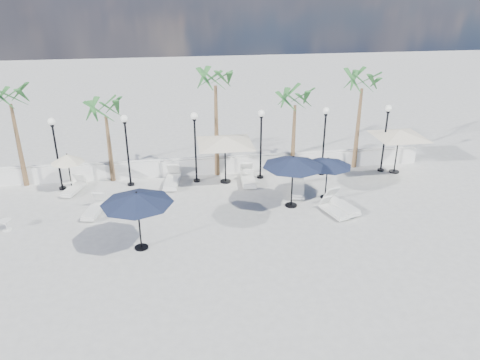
{
  "coord_description": "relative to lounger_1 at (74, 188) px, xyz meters",
  "views": [
    {
      "loc": [
        -1.01,
        -16.8,
        10.18
      ],
      "look_at": [
        1.85,
        2.93,
        1.5
      ],
      "focal_mm": 35.0,
      "sensor_mm": 36.0,
      "label": 1
    }
  ],
  "objects": [
    {
      "name": "ground",
      "position": [
        6.32,
        -6.03,
        -0.23
      ],
      "size": [
        100.0,
        100.0,
        0.0
      ],
      "primitive_type": "plane",
      "color": "#9B9A96",
      "rests_on": "ground"
    },
    {
      "name": "lounger_1",
      "position": [
        0.0,
        0.0,
        0.0
      ],
      "size": [
        1.12,
        1.9,
        0.68
      ],
      "rotation": [
        0.0,
        0.0,
        -0.32
      ],
      "color": "silver",
      "rests_on": "ground"
    },
    {
      "name": "parasol_navy_right",
      "position": [
        12.58,
        -2.49,
        1.66
      ],
      "size": [
        2.4,
        2.4,
        2.15
      ],
      "color": "black",
      "rests_on": "ground"
    },
    {
      "name": "parasol_cream_small",
      "position": [
        -0.14,
        0.17,
        1.54
      ],
      "size": [
        1.68,
        1.68,
        2.07
      ],
      "color": "black",
      "rests_on": "ground"
    },
    {
      "name": "lamppost_3",
      "position": [
        6.32,
        0.47,
        2.26
      ],
      "size": [
        0.36,
        0.36,
        3.84
      ],
      "color": "black",
      "rests_on": "ground"
    },
    {
      "name": "lamppost_1",
      "position": [
        -0.68,
        0.47,
        2.26
      ],
      "size": [
        0.36,
        0.36,
        3.84
      ],
      "color": "black",
      "rests_on": "ground"
    },
    {
      "name": "parasol_navy_left",
      "position": [
        3.68,
        -6.02,
        2.02
      ],
      "size": [
        2.89,
        2.89,
        2.55
      ],
      "color": "black",
      "rests_on": "ground"
    },
    {
      "name": "lounger_4",
      "position": [
        9.04,
        -0.12,
        0.04
      ],
      "size": [
        0.83,
        2.2,
        0.81
      ],
      "rotation": [
        0.0,
        0.0,
        -0.06
      ],
      "color": "silver",
      "rests_on": "ground"
    },
    {
      "name": "lounger_5",
      "position": [
        12.93,
        -3.9,
        0.04
      ],
      "size": [
        1.28,
        2.21,
        0.79
      ],
      "rotation": [
        0.0,
        0.0,
        0.31
      ],
      "color": "silver",
      "rests_on": "ground"
    },
    {
      "name": "balustrade",
      "position": [
        6.32,
        1.47,
        0.24
      ],
      "size": [
        26.0,
        0.3,
        1.01
      ],
      "color": "silver",
      "rests_on": "ground"
    },
    {
      "name": "parasol_cream_sq_a",
      "position": [
        7.86,
        0.17,
        2.34
      ],
      "size": [
        5.66,
        5.66,
        2.78
      ],
      "color": "black",
      "rests_on": "ground"
    },
    {
      "name": "side_table_1",
      "position": [
        -0.29,
        0.15,
        0.09
      ],
      "size": [
        0.55,
        0.55,
        0.53
      ],
      "color": "silver",
      "rests_on": "ground"
    },
    {
      "name": "palm_4",
      "position": [
        15.52,
        1.27,
        4.5
      ],
      "size": [
        2.6,
        2.6,
        5.7
      ],
      "color": "brown",
      "rests_on": "ground"
    },
    {
      "name": "lamppost_5",
      "position": [
        13.32,
        0.47,
        2.26
      ],
      "size": [
        0.36,
        0.36,
        3.84
      ],
      "color": "black",
      "rests_on": "ground"
    },
    {
      "name": "lounger_6",
      "position": [
        12.41,
        -4.3,
        -0.01
      ],
      "size": [
        1.04,
        1.8,
        0.64
      ],
      "rotation": [
        0.0,
        0.0,
        0.31
      ],
      "color": "silver",
      "rests_on": "ground"
    },
    {
      "name": "palm_2",
      "position": [
        7.52,
        1.27,
        4.89
      ],
      "size": [
        2.6,
        2.6,
        6.1
      ],
      "color": "brown",
      "rests_on": "ground"
    },
    {
      "name": "parasol_cream_sq_b",
      "position": [
        17.49,
        0.17,
        2.26
      ],
      "size": [
        5.38,
        5.38,
        2.7
      ],
      "color": "black",
      "rests_on": "ground"
    },
    {
      "name": "lamppost_4",
      "position": [
        9.82,
        0.47,
        2.26
      ],
      "size": [
        0.36,
        0.36,
        3.84
      ],
      "color": "black",
      "rests_on": "ground"
    },
    {
      "name": "lounger_2",
      "position": [
        5.0,
        0.19,
        0.05
      ],
      "size": [
        0.99,
        2.25,
        0.81
      ],
      "rotation": [
        0.0,
        0.0,
        -0.14
      ],
      "color": "silver",
      "rests_on": "ground"
    },
    {
      "name": "lounger_7",
      "position": [
        11.35,
        -1.74,
        0.04
      ],
      "size": [
        1.19,
        2.21,
        0.79
      ],
      "rotation": [
        0.0,
        0.0,
        -0.26
      ],
      "color": "silver",
      "rests_on": "ground"
    },
    {
      "name": "palm_1",
      "position": [
        1.82,
        1.27,
        3.53
      ],
      "size": [
        2.6,
        2.6,
        4.7
      ],
      "color": "brown",
      "rests_on": "ground"
    },
    {
      "name": "palm_3",
      "position": [
        11.82,
        1.27,
        3.72
      ],
      "size": [
        2.6,
        2.6,
        4.9
      ],
      "color": "brown",
      "rests_on": "ground"
    },
    {
      "name": "parasol_navy_mid",
      "position": [
        10.67,
        -3.15,
        2.05
      ],
      "size": [
        2.9,
        2.9,
        2.6
      ],
      "color": "black",
      "rests_on": "ground"
    },
    {
      "name": "lamppost_6",
      "position": [
        16.82,
        0.47,
        2.26
      ],
      "size": [
        0.36,
        0.36,
        3.84
      ],
      "color": "black",
      "rests_on": "ground"
    },
    {
      "name": "lamppost_2",
      "position": [
        2.82,
        0.47,
        2.26
      ],
      "size": [
        0.36,
        0.36,
        3.84
      ],
      "color": "black",
      "rests_on": "ground"
    },
    {
      "name": "palm_0",
      "position": [
        -2.68,
        1.27,
        4.31
      ],
      "size": [
        2.6,
        2.6,
        5.5
      ],
      "color": "brown",
      "rests_on": "ground"
    },
    {
      "name": "side_table_0",
      "position": [
        -2.21,
        -3.68,
        0.07
      ],
      "size": [
        0.51,
        0.51,
        0.49
      ],
      "color": "silver",
      "rests_on": "ground"
    },
    {
      "name": "side_table_2",
      "position": [
        9.1,
        0.17,
        0.12
      ],
      "size": [
        0.6,
        0.6,
        0.58
      ],
      "color": "silver",
      "rests_on": "ground"
    },
    {
      "name": "lounger_3",
      "position": [
        1.39,
        -2.62,
        0.02
      ],
      "size": [
        1.06,
        2.03,
        0.73
      ],
      "rotation": [
        0.0,
        0.0,
        -0.24
      ],
      "color": "silver",
      "rests_on": "ground"
    }
  ]
}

